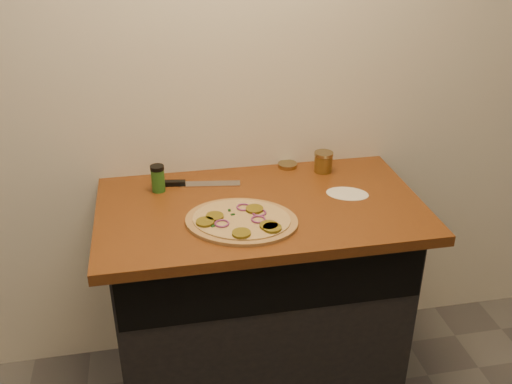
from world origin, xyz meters
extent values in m
cube|color=silver|center=(0.00, 1.75, 1.35)|extent=(4.00, 0.02, 2.70)
cube|color=black|center=(0.00, 1.45, 0.43)|extent=(1.10, 0.60, 0.86)
cube|color=brown|center=(0.00, 1.42, 0.88)|extent=(1.20, 0.70, 0.04)
cylinder|color=tan|center=(-0.09, 1.30, 0.91)|extent=(0.50, 0.50, 0.01)
cylinder|color=beige|center=(-0.09, 1.30, 0.91)|extent=(0.43, 0.43, 0.01)
cylinder|color=olive|center=(-0.18, 1.32, 0.92)|extent=(0.06, 0.06, 0.01)
cylinder|color=olive|center=(-0.22, 1.29, 0.92)|extent=(0.06, 0.06, 0.01)
cylinder|color=olive|center=(-0.04, 1.34, 0.92)|extent=(0.06, 0.06, 0.01)
cylinder|color=olive|center=(-0.11, 1.19, 0.92)|extent=(0.06, 0.06, 0.01)
cylinder|color=olive|center=(-0.01, 1.22, 0.92)|extent=(0.06, 0.06, 0.01)
cylinder|color=olive|center=(0.00, 1.20, 0.92)|extent=(0.06, 0.06, 0.01)
torus|color=#7B2E6F|center=(-0.16, 1.27, 0.92)|extent=(0.05, 0.05, 0.01)
torus|color=#7B2E6F|center=(-0.04, 1.27, 0.92)|extent=(0.05, 0.05, 0.01)
torus|color=#7B2E6F|center=(-0.07, 1.37, 0.92)|extent=(0.05, 0.05, 0.01)
torus|color=#7B2E6F|center=(-0.02, 1.32, 0.92)|extent=(0.05, 0.05, 0.01)
cube|color=black|center=(-0.13, 1.36, 0.92)|extent=(0.01, 0.01, 0.00)
cube|color=black|center=(0.02, 1.23, 0.92)|extent=(0.01, 0.02, 0.00)
cube|color=black|center=(-0.02, 1.21, 0.92)|extent=(0.02, 0.01, 0.00)
cube|color=black|center=(-0.01, 1.37, 0.92)|extent=(0.02, 0.02, 0.00)
cube|color=black|center=(-0.20, 1.26, 0.92)|extent=(0.02, 0.01, 0.00)
cube|color=black|center=(-0.04, 1.37, 0.92)|extent=(0.02, 0.02, 0.00)
cube|color=black|center=(-0.12, 1.33, 0.92)|extent=(0.02, 0.01, 0.00)
cube|color=black|center=(-0.22, 1.28, 0.92)|extent=(0.02, 0.02, 0.00)
cube|color=#B7BAC1|center=(-0.16, 1.61, 0.90)|extent=(0.24, 0.08, 0.01)
cube|color=black|center=(-0.32, 1.63, 0.91)|extent=(0.13, 0.04, 0.02)
cylinder|color=#8F7D53|center=(0.18, 1.71, 0.91)|extent=(0.10, 0.10, 0.02)
cylinder|color=maroon|center=(0.31, 1.65, 0.94)|extent=(0.07, 0.07, 0.07)
cylinder|color=#8F7D53|center=(0.31, 1.65, 0.98)|extent=(0.08, 0.08, 0.01)
cylinder|color=#29611E|center=(-0.37, 1.59, 0.95)|extent=(0.05, 0.05, 0.09)
cylinder|color=black|center=(-0.37, 1.59, 1.00)|extent=(0.05, 0.05, 0.02)
cylinder|color=silver|center=(0.34, 1.43, 0.90)|extent=(0.21, 0.21, 0.00)
camera|label=1|loc=(-0.37, -0.40, 1.91)|focal=40.00mm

